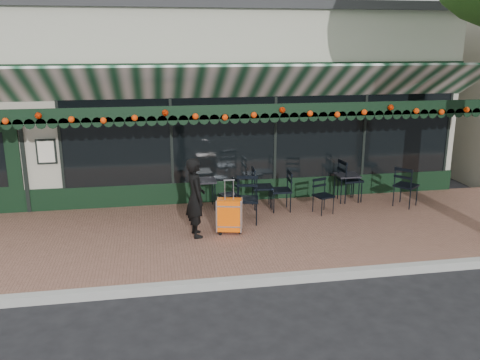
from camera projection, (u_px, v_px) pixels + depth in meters
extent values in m
plane|color=black|center=(248.00, 283.00, 8.25)|extent=(80.00, 80.00, 0.00)
cube|color=brown|center=(229.00, 235.00, 10.13)|extent=(18.00, 4.00, 0.15)
cube|color=#9E9E99|center=(249.00, 281.00, 8.15)|extent=(18.00, 0.16, 0.15)
cube|color=#A9A792|center=(198.00, 95.00, 15.26)|extent=(12.00, 8.00, 4.50)
cube|color=black|center=(267.00, 137.00, 11.80)|extent=(9.20, 0.04, 2.00)
cube|color=silver|center=(46.00, 152.00, 10.97)|extent=(0.42, 0.04, 0.55)
cube|color=black|center=(224.00, 112.00, 9.99)|extent=(12.00, 0.03, 0.28)
cylinder|color=#F44707|center=(225.00, 113.00, 9.94)|extent=(11.60, 0.12, 0.12)
imported|color=black|center=(196.00, 198.00, 9.69)|extent=(0.45, 0.61, 1.54)
cube|color=#FB5B07|center=(229.00, 215.00, 9.92)|extent=(0.52, 0.37, 0.63)
cube|color=black|center=(229.00, 231.00, 10.01)|extent=(0.52, 0.37, 0.06)
cube|color=silver|center=(229.00, 190.00, 9.79)|extent=(0.21, 0.08, 0.39)
cube|color=black|center=(347.00, 175.00, 11.90)|extent=(0.52, 0.52, 0.03)
cylinder|color=black|center=(341.00, 191.00, 11.74)|extent=(0.03, 0.03, 0.61)
cylinder|color=black|center=(359.00, 190.00, 11.81)|extent=(0.03, 0.03, 0.61)
cylinder|color=black|center=(335.00, 186.00, 12.15)|extent=(0.03, 0.03, 0.61)
cylinder|color=black|center=(352.00, 185.00, 12.23)|extent=(0.03, 0.03, 0.61)
cube|color=black|center=(204.00, 181.00, 11.36)|extent=(0.54, 0.54, 0.04)
cylinder|color=black|center=(195.00, 198.00, 11.19)|extent=(0.03, 0.03, 0.63)
cylinder|color=black|center=(215.00, 197.00, 11.27)|extent=(0.03, 0.03, 0.63)
cylinder|color=black|center=(193.00, 192.00, 11.62)|extent=(0.03, 0.03, 0.63)
cylinder|color=black|center=(213.00, 191.00, 11.69)|extent=(0.03, 0.03, 0.63)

